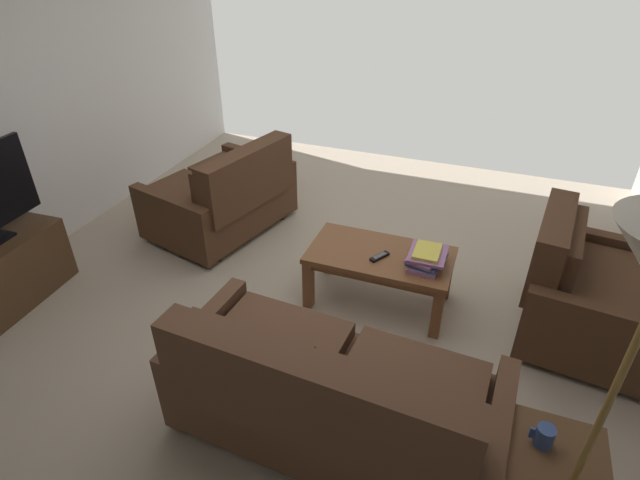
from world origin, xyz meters
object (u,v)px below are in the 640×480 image
coffee_table (380,261)px  tv_stand (0,273)px  end_table (549,468)px  sofa_main (330,397)px  loveseat_near (225,196)px  coffee_mug (544,436)px  tv_remote (380,257)px  armchair_side (587,292)px  book_stack (426,258)px

coffee_table → tv_stand: tv_stand is taller
end_table → tv_stand: (3.72, -0.39, -0.17)m
sofa_main → loveseat_near: (1.65, -1.82, -0.01)m
loveseat_near → coffee_mug: 3.24m
sofa_main → tv_remote: bearing=-87.1°
tv_remote → end_table: bearing=130.3°
coffee_table → tv_remote: size_ratio=6.38×
tv_stand → tv_remote: tv_stand is taller
sofa_main → coffee_table: size_ratio=1.73×
armchair_side → tv_remote: size_ratio=6.75×
tv_stand → armchair_side: bearing=-164.5°
armchair_side → loveseat_near: bearing=-7.8°
end_table → armchair_side: (-0.26, -1.50, -0.06)m
loveseat_near → tv_remote: loveseat_near is taller
tv_stand → loveseat_near: bearing=-124.2°
coffee_mug → end_table: bearing=141.9°
sofa_main → coffee_table: 1.28m
coffee_table → armchair_side: 1.38m
sofa_main → book_stack: sofa_main is taller
book_stack → tv_remote: bearing=5.0°
sofa_main → coffee_mug: (-0.99, 0.04, 0.21)m
end_table → tv_stand: bearing=-6.0°
sofa_main → tv_stand: (2.68, -0.31, -0.10)m
armchair_side → coffee_mug: (0.32, 1.46, 0.21)m
coffee_table → coffee_mug: coffee_mug is taller
armchair_side → end_table: bearing=80.0°
coffee_table → coffee_mug: size_ratio=10.04×
sofa_main → armchair_side: (-1.31, -1.41, 0.00)m
tv_stand → armchair_side: size_ratio=0.87×
coffee_table → book_stack: (-0.33, 0.03, 0.13)m
armchair_side → tv_stand: bearing=15.5°
book_stack → tv_remote: book_stack is taller
coffee_table → end_table: bearing=129.2°
loveseat_near → tv_stand: (1.03, 1.51, -0.09)m
coffee_mug → sofa_main: bearing=-2.6°
book_stack → coffee_table: bearing=-5.6°
book_stack → tv_remote: 0.32m
sofa_main → book_stack: bearing=-101.7°
tv_stand → end_table: bearing=174.0°
tv_stand → book_stack: (-2.94, -0.94, 0.24)m
sofa_main → end_table: size_ratio=3.41×
loveseat_near → coffee_table: loveseat_near is taller
sofa_main → tv_remote: sofa_main is taller
book_stack → coffee_mug: bearing=119.7°
loveseat_near → book_stack: loveseat_near is taller
armchair_side → coffee_table: bearing=5.6°
coffee_mug → book_stack: 1.49m
end_table → armchair_side: 1.52m
book_stack → tv_remote: size_ratio=1.97×
tv_stand → book_stack: book_stack is taller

